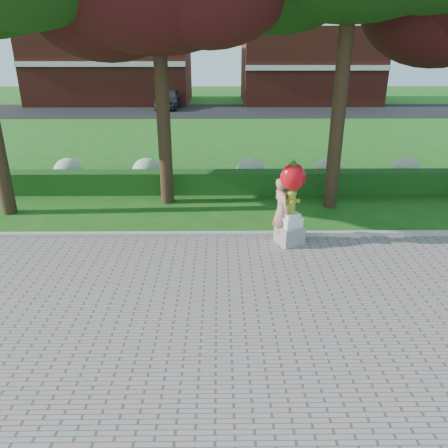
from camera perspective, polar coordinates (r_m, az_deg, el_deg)
ground at (r=9.72m, az=0.67°, el=-8.99°), size 100.00×100.00×0.00m
walkway at (r=6.64m, az=1.49°, el=-27.21°), size 40.00×14.00×0.04m
curb at (r=12.35m, az=0.38°, el=-1.40°), size 40.00×0.18×0.15m
lawn_hedge at (r=15.99m, az=0.14°, el=5.50°), size 24.00×0.70×0.80m
hydrangea_row at (r=16.92m, az=2.05°, el=6.98°), size 20.10×1.10×0.99m
street at (r=36.64m, az=-0.29°, el=14.58°), size 50.00×8.00×0.02m
building_left at (r=43.43m, az=-14.51°, el=19.79°), size 14.00×8.00×7.00m
building_right at (r=43.11m, az=11.02°, el=19.65°), size 12.00×8.00×6.40m
hydrant_sculpture at (r=11.60m, az=8.80°, el=2.98°), size 0.82×0.82×2.29m
woman at (r=11.76m, az=7.50°, el=1.75°), size 0.62×0.76×1.82m
parked_car at (r=38.25m, az=-7.11°, el=15.95°), size 2.41×4.80×1.57m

